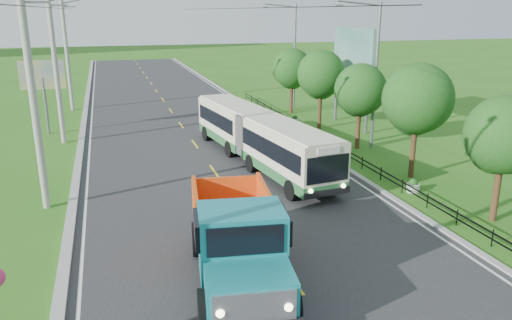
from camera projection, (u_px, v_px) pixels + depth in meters
name	position (u px, v px, depth m)	size (l,w,h in m)	color
ground	(291.00, 278.00, 16.45)	(240.00, 240.00, 0.00)	#296A19
road	(190.00, 137.00, 34.78)	(14.00, 120.00, 0.02)	#28282B
curb_left	(81.00, 144.00, 32.77)	(0.40, 120.00, 0.15)	#9E9E99
curb_right	(286.00, 130.00, 36.75)	(0.30, 120.00, 0.10)	#9E9E99
edge_line_left	(90.00, 144.00, 32.94)	(0.12, 120.00, 0.00)	silver
edge_line_right	(280.00, 131.00, 36.62)	(0.12, 120.00, 0.00)	silver
centre_dash	(291.00, 278.00, 16.44)	(0.12, 2.20, 0.00)	yellow
railing_right	(331.00, 146.00, 31.41)	(0.04, 40.00, 0.60)	black
pole_near	(34.00, 94.00, 20.95)	(3.51, 0.32, 10.00)	gray
pole_mid	(56.00, 66.00, 31.95)	(3.51, 0.32, 10.00)	gray
pole_far	(67.00, 52.00, 42.96)	(3.51, 0.32, 10.00)	gray
tree_second	(503.00, 139.00, 20.13)	(3.18, 3.26, 5.30)	#382314
tree_third	(417.00, 102.00, 25.50)	(3.60, 3.62, 6.00)	#382314
tree_fourth	(360.00, 92.00, 31.11)	(3.24, 3.31, 5.40)	#382314
tree_fifth	(321.00, 76.00, 36.54)	(3.48, 3.52, 5.80)	#382314
tree_back	(292.00, 70.00, 42.10)	(3.30, 3.36, 5.50)	#382314
streetlight_mid	(374.00, 71.00, 30.82)	(3.02, 0.20, 9.07)	slate
streetlight_far	(293.00, 53.00, 43.66)	(3.02, 0.20, 9.07)	slate
planter_near	(413.00, 186.00, 24.25)	(0.64, 0.64, 0.67)	silver
planter_mid	(340.00, 145.00, 31.58)	(0.64, 0.64, 0.67)	silver
planter_far	(295.00, 120.00, 38.92)	(0.64, 0.64, 0.67)	silver
billboard_left	(43.00, 80.00, 34.71)	(3.00, 0.20, 5.20)	slate
billboard_right	(353.00, 55.00, 36.66)	(0.24, 6.00, 7.30)	slate
bus	(259.00, 134.00, 28.42)	(4.25, 14.90, 2.84)	#286433
dump_truck	(238.00, 235.00, 15.73)	(3.57, 7.31, 2.95)	teal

